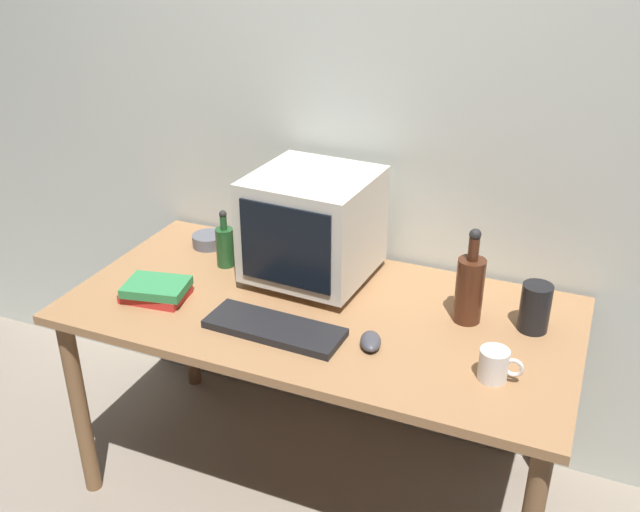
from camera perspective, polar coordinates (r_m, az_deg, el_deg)
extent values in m
plane|color=gray|center=(2.71, 0.00, -17.60)|extent=(6.00, 6.00, 0.00)
cube|color=beige|center=(2.45, 4.28, 11.46)|extent=(4.00, 0.08, 2.50)
cube|color=#9E7047|center=(2.26, 0.00, -4.41)|extent=(1.60, 0.80, 0.03)
cylinder|color=brown|center=(2.59, -18.70, -11.46)|extent=(0.06, 0.06, 0.71)
cylinder|color=brown|center=(3.02, -10.49, -4.44)|extent=(0.06, 0.06, 0.71)
cylinder|color=brown|center=(2.62, 18.40, -10.83)|extent=(0.06, 0.06, 0.71)
cube|color=beige|center=(2.42, -0.52, -1.39)|extent=(0.29, 0.26, 0.03)
cube|color=beige|center=(2.34, -0.54, 2.61)|extent=(0.40, 0.40, 0.34)
cube|color=black|center=(2.19, -2.83, 0.75)|extent=(0.31, 0.03, 0.27)
cube|color=black|center=(2.13, -3.68, -5.79)|extent=(0.43, 0.17, 0.02)
ellipsoid|color=#3F3F47|center=(2.06, 4.08, -6.83)|extent=(0.09, 0.11, 0.04)
cylinder|color=#472314|center=(2.18, 11.87, -2.72)|extent=(0.08, 0.08, 0.21)
cylinder|color=#472314|center=(2.12, 12.22, 0.55)|extent=(0.03, 0.03, 0.07)
sphere|color=#262626|center=(2.10, 12.34, 1.69)|extent=(0.04, 0.04, 0.04)
cylinder|color=#1E4C23|center=(2.50, -7.62, 0.69)|extent=(0.06, 0.06, 0.14)
cylinder|color=#1E4C23|center=(2.46, -7.75, 2.66)|extent=(0.02, 0.02, 0.05)
sphere|color=#262626|center=(2.45, -7.79, 3.35)|extent=(0.03, 0.03, 0.03)
cube|color=red|center=(2.36, -13.04, -2.98)|extent=(0.21, 0.16, 0.03)
cube|color=#33894C|center=(2.34, -12.97, -2.42)|extent=(0.22, 0.18, 0.03)
cylinder|color=white|center=(1.97, 13.73, -8.45)|extent=(0.08, 0.08, 0.09)
torus|color=white|center=(1.96, 15.25, -8.63)|extent=(0.06, 0.01, 0.06)
cylinder|color=#595B66|center=(2.67, -8.91, 1.25)|extent=(0.12, 0.12, 0.04)
cylinder|color=black|center=(2.20, 16.85, -3.98)|extent=(0.09, 0.09, 0.15)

